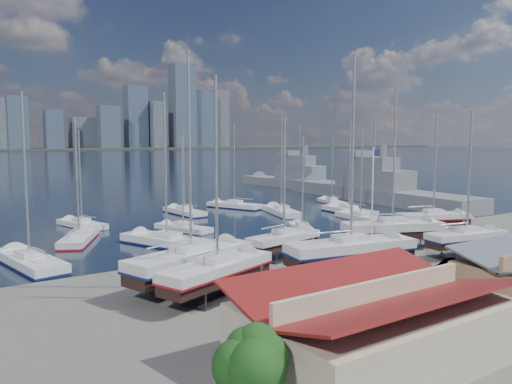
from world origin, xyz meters
TOP-DOWN VIEW (x-y plane):
  - ground at (0.00, -10.00)m, footprint 1400.00×1400.00m
  - shed_red at (-18.00, -26.00)m, footprint 14.70×9.45m
  - sailboat_cradle_0 at (-20.32, -8.47)m, footprint 12.20×6.74m
  - sailboat_cradle_1 at (-19.94, -12.09)m, footprint 10.66×6.17m
  - sailboat_cradle_2 at (-8.24, -4.84)m, footprint 8.85×4.03m
  - sailboat_cradle_3 at (-6.96, -12.92)m, footprint 12.34×5.51m
  - sailboat_cradle_4 at (4.52, -7.60)m, footprint 11.24×7.12m
  - sailboat_cradle_5 at (7.66, -14.53)m, footprint 9.37×4.13m
  - sailboat_cradle_6 at (15.47, -4.68)m, footprint 9.54×6.05m
  - sailboat_moored_0 at (-30.09, 5.88)m, footprint 5.17×11.81m
  - sailboat_moored_1 at (-23.25, 14.99)m, footprint 7.06×10.36m
  - sailboat_moored_2 at (-20.42, 24.77)m, footprint 4.88×9.49m
  - sailboat_moored_3 at (-15.63, 7.22)m, footprint 7.57×12.34m
  - sailboat_moored_4 at (-10.12, 14.58)m, footprint 5.16×8.85m
  - sailboat_moored_5 at (-3.66, 27.74)m, footprint 3.40×9.91m
  - sailboat_moored_6 at (2.18, 5.12)m, footprint 6.29×8.82m
  - sailboat_moored_7 at (9.25, 19.20)m, footprint 5.79×11.05m
  - sailboat_moored_8 at (6.82, 29.65)m, footprint 6.69×10.60m
  - sailboat_moored_9 at (15.45, 7.93)m, footprint 3.91×9.69m
  - sailboat_moored_10 at (18.79, 13.77)m, footprint 3.38×10.70m
  - sailboat_moored_11 at (24.64, 24.26)m, footprint 4.72×8.89m
  - naval_ship_east at (35.41, 24.19)m, footprint 11.34×47.77m
  - naval_ship_west at (39.11, 52.10)m, footprint 9.55×38.65m
  - car_a at (-9.40, -19.64)m, footprint 2.25×4.57m
  - car_b at (0.89, -18.35)m, footprint 4.57×1.73m
  - car_c at (-2.31, -19.82)m, footprint 3.99×5.48m
  - tree at (-26.72, -27.37)m, footprint 2.99×2.99m
  - flagpole at (-0.05, -8.91)m, footprint 0.99×0.12m

SIDE VIEW (x-z plane):
  - ground at x=0.00m, z-range 0.00..0.00m
  - sailboat_moored_5 at x=-3.66m, z-range -6.98..7.59m
  - sailboat_moored_1 at x=-23.25m, z-range -7.28..7.90m
  - sailboat_moored_8 at x=6.82m, z-range -7.39..8.00m
  - sailboat_moored_6 at x=2.18m, z-range -6.20..6.82m
  - sailboat_moored_10 at x=18.79m, z-range -7.61..8.22m
  - sailboat_moored_11 at x=24.64m, z-range -6.09..6.71m
  - sailboat_moored_0 at x=-30.09m, z-range -8.23..8.85m
  - sailboat_moored_3 at x=-15.63m, z-range -8.63..9.25m
  - sailboat_moored_9 at x=15.45m, z-range -6.79..7.43m
  - sailboat_moored_7 at x=9.25m, z-range -7.71..8.36m
  - sailboat_moored_2 at x=-20.42m, z-range -6.58..7.22m
  - sailboat_moored_4 at x=-10.12m, z-range -6.13..6.78m
  - car_c at x=-2.31m, z-range 0.00..1.38m
  - car_b at x=0.89m, z-range 0.00..1.49m
  - car_a at x=-9.40m, z-range 0.00..1.50m
  - naval_ship_east at x=35.41m, z-range -7.46..10.79m
  - naval_ship_west at x=39.11m, z-range -7.05..10.39m
  - sailboat_cradle_2 at x=-8.24m, z-range -5.07..9.03m
  - sailboat_cradle_5 at x=7.66m, z-range -5.37..9.38m
  - sailboat_cradle_6 at x=15.47m, z-range -5.51..9.55m
  - sailboat_cradle_1 at x=-19.94m, z-range -6.19..10.39m
  - sailboat_cradle_4 at x=4.52m, z-range -6.68..11.01m
  - sailboat_cradle_0 at x=-20.32m, z-range -7.18..11.61m
  - sailboat_cradle_3 at x=-6.96m, z-range -7.29..11.75m
  - shed_red at x=-18.00m, z-range 0.07..4.57m
  - tree at x=-26.72m, z-range 0.62..4.88m
  - flagpole at x=-0.05m, z-range 0.80..11.98m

